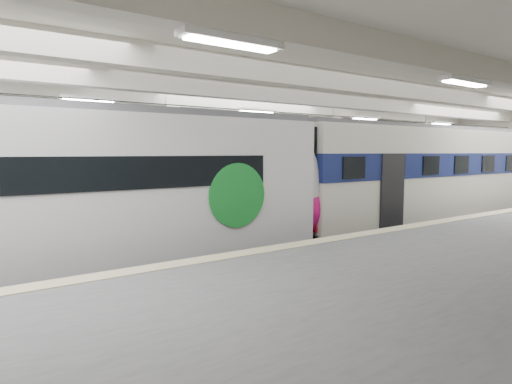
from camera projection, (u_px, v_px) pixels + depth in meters
station_hall at (327, 157)px, 13.01m from camera, size 36.00×24.00×5.75m
modern_emu at (136, 196)px, 11.48m from camera, size 14.06×2.90×4.52m
older_rer at (413, 176)px, 18.40m from camera, size 13.66×3.02×4.50m
far_train at (53, 179)px, 15.33m from camera, size 14.91×3.72×4.69m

